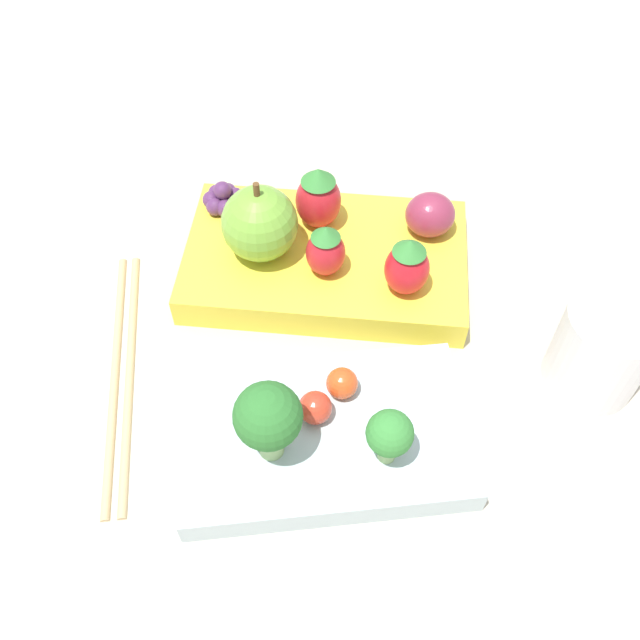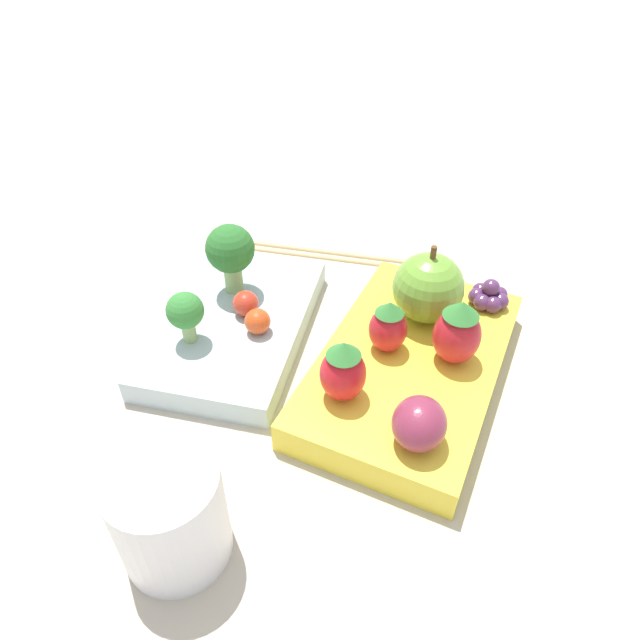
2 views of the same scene
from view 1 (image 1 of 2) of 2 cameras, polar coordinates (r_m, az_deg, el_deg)
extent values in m
plane|color=#BCB29E|center=(0.50, 0.23, -2.74)|extent=(4.00, 4.00, 0.00)
cube|color=silver|center=(0.45, -0.02, -9.27)|extent=(0.19, 0.13, 0.02)
cube|color=yellow|center=(0.54, 0.02, 4.76)|extent=(0.22, 0.14, 0.03)
cylinder|color=#93B770|center=(0.43, -4.14, -9.59)|extent=(0.02, 0.02, 0.02)
sphere|color=#2D702D|center=(0.40, -4.38, -7.67)|extent=(0.04, 0.04, 0.04)
cylinder|color=#93B770|center=(0.43, 5.22, -10.29)|extent=(0.01, 0.01, 0.02)
sphere|color=#388438|center=(0.41, 5.43, -9.01)|extent=(0.03, 0.03, 0.03)
sphere|color=#DB4C1E|center=(0.45, 1.61, -5.07)|extent=(0.02, 0.02, 0.02)
sphere|color=red|center=(0.44, -0.56, -7.02)|extent=(0.02, 0.02, 0.02)
sphere|color=#70A838|center=(0.51, -5.00, 7.69)|extent=(0.05, 0.05, 0.05)
cylinder|color=brown|center=(0.49, -5.25, 10.25)|extent=(0.00, 0.00, 0.01)
ellipsoid|color=red|center=(0.49, 6.81, 4.08)|extent=(0.03, 0.03, 0.04)
cone|color=#388438|center=(0.48, 7.07, 5.86)|extent=(0.02, 0.02, 0.01)
ellipsoid|color=red|center=(0.50, 0.48, 5.39)|extent=(0.03, 0.03, 0.04)
cone|color=#388438|center=(0.49, 0.49, 7.00)|extent=(0.02, 0.02, 0.01)
ellipsoid|color=red|center=(0.53, -0.28, 9.51)|extent=(0.03, 0.03, 0.04)
cone|color=#388438|center=(0.52, -0.29, 11.49)|extent=(0.03, 0.03, 0.01)
ellipsoid|color=#892D47|center=(0.54, 8.66, 8.33)|extent=(0.04, 0.03, 0.03)
sphere|color=#562D5B|center=(0.56, -8.80, 9.47)|extent=(0.01, 0.01, 0.01)
sphere|color=#562D5B|center=(0.55, -8.52, 8.96)|extent=(0.01, 0.01, 0.01)
sphere|color=#562D5B|center=(0.55, -7.71, 8.84)|extent=(0.01, 0.01, 0.01)
sphere|color=#562D5B|center=(0.56, -6.99, 9.21)|extent=(0.01, 0.01, 0.01)
sphere|color=#562D5B|center=(0.56, -6.92, 9.79)|extent=(0.01, 0.01, 0.01)
sphere|color=#562D5B|center=(0.57, -7.53, 10.13)|extent=(0.01, 0.01, 0.01)
sphere|color=#562D5B|center=(0.57, -8.36, 9.99)|extent=(0.01, 0.01, 0.01)
sphere|color=#562D5B|center=(0.55, -7.95, 10.23)|extent=(0.01, 0.01, 0.01)
cylinder|color=white|center=(0.49, 21.47, -2.19)|extent=(0.06, 0.06, 0.07)
cylinder|color=tan|center=(0.51, -16.27, -4.04)|extent=(0.03, 0.21, 0.01)
cylinder|color=tan|center=(0.51, -15.17, -3.96)|extent=(0.03, 0.21, 0.01)
camera|label=2|loc=(0.51, 44.67, 30.00)|focal=32.00mm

